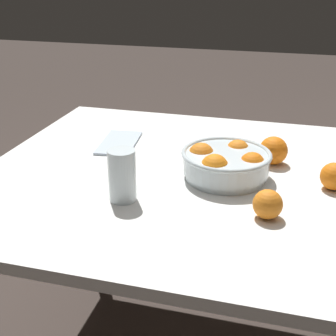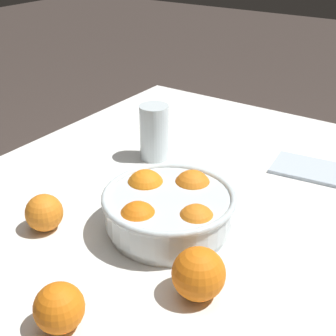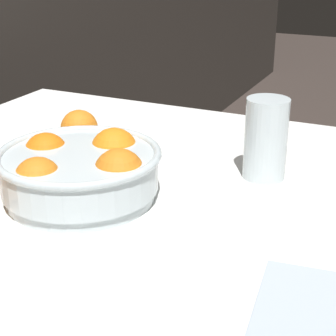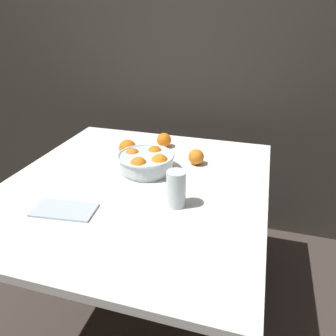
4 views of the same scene
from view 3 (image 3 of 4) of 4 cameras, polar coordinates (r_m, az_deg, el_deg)
name	(u,v)px [view 3 (image 3 of 4)]	position (r m, az deg, el deg)	size (l,w,h in m)	color
dining_table	(149,257)	(0.84, -1.92, -9.07)	(1.04, 1.14, 0.70)	white
fruit_bowl	(81,171)	(0.85, -8.85, -0.27)	(0.25, 0.25, 0.09)	silver
juice_glass	(266,143)	(0.92, 9.88, 2.49)	(0.07, 0.07, 0.13)	#F4A314
orange_loose_front	(79,128)	(1.06, -8.99, 4.00)	(0.07, 0.07, 0.07)	orange
napkin	(306,327)	(0.60, 13.87, -15.43)	(0.22, 0.11, 0.01)	silver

